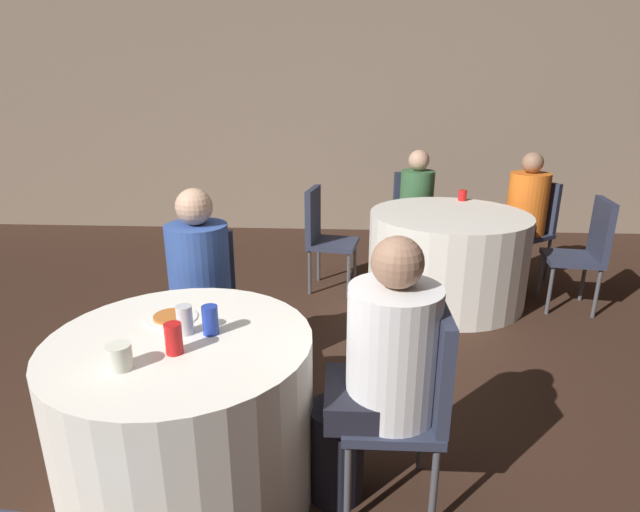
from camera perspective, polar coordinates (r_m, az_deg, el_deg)
The scene contains 20 objects.
ground_plane at distance 2.57m, azimuth -10.25°, elevation -23.31°, with size 16.00×16.00×0.00m, color #382319.
wall_back at distance 6.21m, azimuth -1.65°, elevation 15.76°, with size 16.00×0.06×2.80m.
table_near at distance 2.31m, azimuth -14.96°, elevation -17.31°, with size 1.08×1.08×0.75m.
table_far at distance 4.29m, azimuth 14.26°, elevation -0.09°, with size 1.29×1.29×0.75m.
chair_near_north at distance 3.06m, azimuth -13.20°, elevation -4.37°, with size 0.47×0.47×0.90m.
chair_near_east at distance 2.14m, azimuth 10.72°, elevation -14.89°, with size 0.41×0.40×0.90m.
chair_far_east at distance 4.44m, azimuth 28.19°, elevation 1.06°, with size 0.45×0.45×0.90m.
chair_far_west at distance 4.34m, azimuth 0.29°, elevation 2.93°, with size 0.47×0.46×0.90m.
chair_far_northeast at distance 5.04m, azimuth 23.00°, elevation 3.65°, with size 0.56×0.56×0.90m.
chair_far_north at distance 5.22m, azimuth 10.60°, elevation 5.29°, with size 0.46×0.46×0.90m.
person_blue_shirt at distance 2.89m, azimuth -13.57°, elevation -4.23°, with size 0.39×0.51×1.20m.
person_white_shirt at distance 2.08m, azimuth 6.56°, elevation -13.17°, with size 0.52×0.37×1.19m.
person_orange_shirt at distance 4.90m, azimuth 22.00°, elevation 4.18°, with size 0.49×0.47×1.18m.
person_green_jacket at distance 5.05m, azimuth 11.13°, elevation 5.34°, with size 0.36×0.50×1.14m.
pizza_plate_near at distance 2.29m, azimuth -16.62°, elevation -6.71°, with size 0.22×0.22×0.02m.
soda_can_red at distance 1.98m, azimuth -16.38°, elevation -9.03°, with size 0.07×0.07×0.12m.
soda_can_blue at distance 2.10m, azimuth -12.44°, elevation -7.16°, with size 0.07×0.07×0.12m.
soda_can_silver at distance 2.12m, azimuth -15.21°, elevation -7.05°, with size 0.07×0.07×0.12m.
cup_near at distance 1.95m, azimuth -21.95°, elevation -10.64°, with size 0.09×0.09×0.09m.
cup_far at distance 4.69m, azimuth 15.97°, elevation 6.68°, with size 0.07×0.07×0.10m.
Camera 1 is at (0.53, -1.85, 1.70)m, focal length 28.00 mm.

